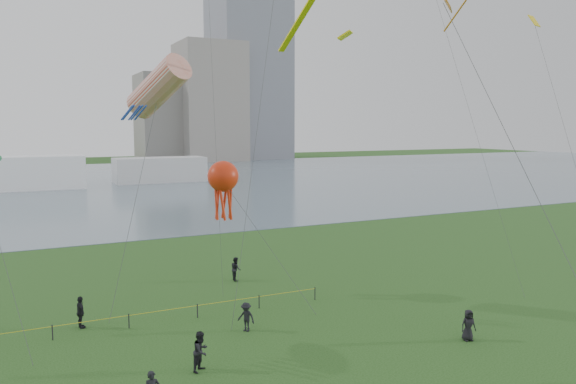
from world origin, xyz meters
name	(u,v)px	position (x,y,z in m)	size (l,w,h in m)	color
lake	(87,184)	(0.00, 100.00, 0.02)	(400.00, 120.00, 0.08)	slate
building_mid	(210,102)	(46.00, 162.00, 19.00)	(20.00, 20.00, 38.00)	gray
building_low	(163,118)	(32.00, 168.00, 14.00)	(16.00, 18.00, 28.00)	gray
pavilion_left	(19,173)	(-12.00, 95.00, 3.00)	(22.00, 8.00, 6.00)	white
pavilion_right	(160,170)	(14.00, 98.00, 2.50)	(18.00, 7.00, 5.00)	silver
fence	(8,337)	(-13.36, 15.67, 0.55)	(24.07, 0.07, 1.05)	black
spectator_a	(201,351)	(-5.24, 8.54, 0.95)	(0.92, 0.72, 1.90)	black
spectator_b	(246,317)	(-1.45, 12.34, 0.82)	(1.06, 0.61, 1.64)	black
spectator_c	(81,312)	(-9.68, 16.91, 0.92)	(1.08, 0.45, 1.84)	black
spectator_d	(468,325)	(8.69, 5.88, 0.84)	(0.82, 0.53, 1.68)	black
spectator_g	(236,269)	(1.73, 22.31, 0.88)	(0.85, 0.66, 1.75)	black
kite_windsock	(159,87)	(-4.45, 18.87, 13.74)	(5.57, 5.15, 15.67)	#3F3F42
kite_octopus	(223,178)	(-0.17, 19.47, 7.96)	(4.62, 7.48, 9.10)	#3F3F42
kite_delta	(451,12)	(6.15, 5.16, 16.68)	(2.21, 11.29, 18.19)	#3F3F42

